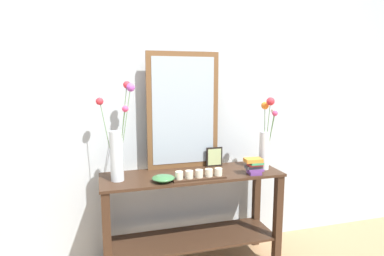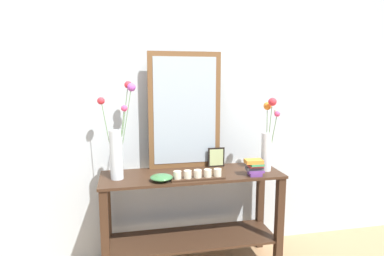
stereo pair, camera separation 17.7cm
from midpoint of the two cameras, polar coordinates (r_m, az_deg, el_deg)
name	(u,v)px [view 2 (the right image)]	position (r m, az deg, el deg)	size (l,w,h in m)	color
wall_back	(184,94)	(2.70, 0.39, 6.03)	(6.40, 0.08, 2.70)	#B2BCC1
console_table	(192,209)	(2.57, 2.03, -14.12)	(1.37, 0.44, 0.76)	#382316
mirror_leaning	(185,111)	(2.56, 0.70, 3.05)	(0.58, 0.03, 0.92)	brown
tall_vase_left	(118,144)	(2.35, -10.92, -2.72)	(0.28, 0.25, 0.70)	silver
vase_right	(268,140)	(2.58, 15.21, -2.05)	(0.15, 0.13, 0.57)	silver
candle_tray	(198,175)	(2.34, 3.21, -8.34)	(0.39, 0.09, 0.07)	#382316
picture_frame_small	(216,157)	(2.65, 6.21, -5.17)	(0.14, 0.01, 0.16)	black
decorative_bowl	(161,177)	(2.29, -3.20, -8.74)	(0.16, 0.16, 0.05)	#38703D
book_stack	(255,167)	(2.47, 13.06, -6.74)	(0.15, 0.10, 0.12)	#663884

